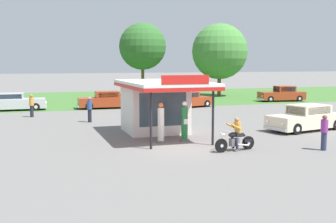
{
  "coord_description": "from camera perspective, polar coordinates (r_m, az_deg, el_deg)",
  "views": [
    {
      "loc": [
        -6.87,
        -19.28,
        4.12
      ],
      "look_at": [
        0.47,
        3.23,
        1.4
      ],
      "focal_mm": 45.58,
      "sensor_mm": 36.0,
      "label": 1
    }
  ],
  "objects": [
    {
      "name": "featured_classic_sedan",
      "position": [
        27.4,
        17.99,
        -0.9
      ],
      "size": [
        5.44,
        2.91,
        1.56
      ],
      "color": "beige",
      "rests_on": "ground"
    },
    {
      "name": "parked_car_back_row_right",
      "position": [
        39.48,
        2.66,
        1.52
      ],
      "size": [
        5.1,
        2.93,
        1.44
      ],
      "color": "#993819",
      "rests_on": "ground"
    },
    {
      "name": "grass_verge_strip",
      "position": [
        49.93,
        -10.09,
        1.72
      ],
      "size": [
        120.0,
        24.0,
        0.01
      ],
      "primitive_type": "cube",
      "color": "#3D6B2D",
      "rests_on": "ground"
    },
    {
      "name": "gas_pump_nearside",
      "position": [
        22.02,
        -0.95,
        -1.73
      ],
      "size": [
        0.44,
        0.44,
        2.06
      ],
      "color": "slate",
      "rests_on": "ground"
    },
    {
      "name": "bystander_chatting_near_pumps",
      "position": [
        30.01,
        -10.45,
        0.36
      ],
      "size": [
        0.34,
        0.34,
        1.77
      ],
      "color": "black",
      "rests_on": "ground"
    },
    {
      "name": "tree_oak_far_left",
      "position": [
        51.33,
        -3.4,
        8.57
      ],
      "size": [
        5.6,
        5.6,
        8.86
      ],
      "color": "brown",
      "rests_on": "ground"
    },
    {
      "name": "ground_plane",
      "position": [
        20.88,
        1.53,
        -4.83
      ],
      "size": [
        300.0,
        300.0,
        0.0
      ],
      "primitive_type": "plane",
      "color": "slate"
    },
    {
      "name": "bystander_leaning_by_kiosk",
      "position": [
        21.36,
        20.16,
        -2.53
      ],
      "size": [
        0.34,
        0.34,
        1.69
      ],
      "color": "#2D3351",
      "rests_on": "ground"
    },
    {
      "name": "service_station_kiosk",
      "position": [
        24.91,
        -1.52,
        1.22
      ],
      "size": [
        4.12,
        7.17,
        3.53
      ],
      "color": "silver",
      "rests_on": "ground"
    },
    {
      "name": "parked_car_back_row_centre_right",
      "position": [
        39.05,
        -7.99,
        1.46
      ],
      "size": [
        5.64,
        2.11,
        1.55
      ],
      "color": "#993819",
      "rests_on": "ground"
    },
    {
      "name": "parked_car_back_row_centre",
      "position": [
        47.34,
        15.0,
        2.22
      ],
      "size": [
        5.18,
        2.46,
        1.63
      ],
      "color": "#993819",
      "rests_on": "ground"
    },
    {
      "name": "gas_pump_offside",
      "position": [
        22.43,
        2.23,
        -1.53
      ],
      "size": [
        0.44,
        0.44,
        2.1
      ],
      "color": "slate",
      "rests_on": "ground"
    },
    {
      "name": "parked_car_second_row_spare",
      "position": [
        39.22,
        -19.92,
        1.15
      ],
      "size": [
        5.38,
        1.93,
        1.51
      ],
      "color": "#B7B7BC",
      "rests_on": "ground"
    },
    {
      "name": "bystander_standing_back_lot",
      "position": [
        33.95,
        -17.78,
        0.83
      ],
      "size": [
        0.34,
        0.34,
        1.74
      ],
      "color": "black",
      "rests_on": "ground"
    },
    {
      "name": "motorcycle_with_rider",
      "position": [
        20.22,
        9.06,
        -3.4
      ],
      "size": [
        2.17,
        0.72,
        1.58
      ],
      "color": "black",
      "rests_on": "ground"
    },
    {
      "name": "tree_oak_right",
      "position": [
        52.84,
        6.82,
        7.86
      ],
      "size": [
        6.81,
        6.81,
        8.89
      ],
      "color": "brown",
      "rests_on": "ground"
    }
  ]
}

